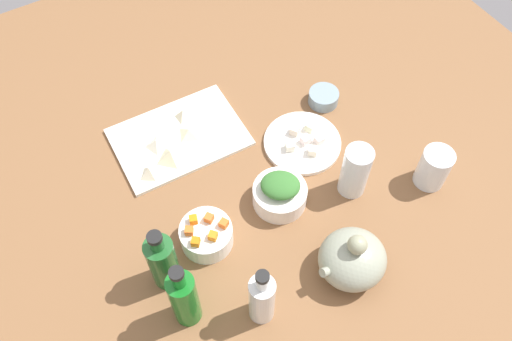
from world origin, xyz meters
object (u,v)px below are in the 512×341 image
(bowl_carrots, at_px, (206,235))
(bottle_2, at_px, (262,298))
(bowl_small_side, at_px, (323,97))
(drinking_glass_1, at_px, (355,171))
(drinking_glass_2, at_px, (434,168))
(teapot, at_px, (352,259))
(cutting_board, at_px, (179,137))
(plate_tofu, at_px, (302,143))
(bowl_greens, at_px, (280,195))
(bottle_1, at_px, (184,298))
(bottle_0, at_px, (163,261))

(bowl_carrots, relative_size, bottle_2, 0.61)
(bowl_small_side, relative_size, bottle_2, 0.41)
(drinking_glass_1, xyz_separation_m, drinking_glass_2, (-0.18, 0.08, -0.02))
(bowl_carrots, distance_m, teapot, 0.33)
(cutting_board, distance_m, bowl_small_side, 0.41)
(plate_tofu, relative_size, teapot, 1.21)
(plate_tofu, distance_m, bowl_greens, 0.19)
(bowl_greens, xyz_separation_m, bowl_carrots, (0.20, 0.00, 0.00))
(bowl_small_side, xyz_separation_m, bottle_2, (0.45, 0.42, 0.06))
(cutting_board, xyz_separation_m, bottle_1, (0.19, 0.44, 0.09))
(cutting_board, distance_m, bottle_0, 0.40)
(plate_tofu, xyz_separation_m, bottle_0, (0.46, 0.15, 0.08))
(plate_tofu, distance_m, drinking_glass_2, 0.33)
(bottle_0, distance_m, bottle_1, 0.10)
(bottle_1, relative_size, drinking_glass_2, 2.08)
(bowl_carrots, relative_size, teapot, 0.73)
(teapot, xyz_separation_m, bottle_0, (0.36, -0.19, 0.03))
(cutting_board, height_order, plate_tofu, plate_tofu)
(plate_tofu, height_order, drinking_glass_2, drinking_glass_2)
(bottle_1, bearing_deg, bowl_small_side, -149.71)
(cutting_board, distance_m, bowl_greens, 0.32)
(bottle_1, bearing_deg, teapot, 165.32)
(teapot, bearing_deg, bottle_1, -14.68)
(bowl_small_side, height_order, teapot, teapot)
(bowl_carrots, relative_size, bottle_1, 0.54)
(bowl_small_side, distance_m, drinking_glass_1, 0.29)
(bowl_greens, height_order, drinking_glass_1, drinking_glass_1)
(teapot, xyz_separation_m, bottle_1, (0.36, -0.09, 0.04))
(plate_tofu, bearing_deg, teapot, 73.33)
(bottle_0, relative_size, drinking_glass_2, 1.85)
(bottle_2, distance_m, drinking_glass_2, 0.54)
(bowl_greens, xyz_separation_m, drinking_glass_2, (-0.35, 0.14, 0.03))
(cutting_board, relative_size, bottle_2, 1.67)
(drinking_glass_1, bearing_deg, drinking_glass_2, 155.75)
(bottle_0, bearing_deg, bowl_carrots, -164.03)
(plate_tofu, distance_m, teapot, 0.37)
(cutting_board, xyz_separation_m, bowl_greens, (-0.12, 0.30, 0.02))
(plate_tofu, height_order, drinking_glass_1, drinking_glass_1)
(bowl_greens, height_order, bowl_carrots, bowl_carrots)
(bowl_small_side, xyz_separation_m, teapot, (0.23, 0.44, 0.04))
(cutting_board, relative_size, drinking_glass_1, 2.24)
(bowl_small_side, distance_m, bottle_0, 0.65)
(drinking_glass_1, bearing_deg, bottle_0, -2.33)
(bowl_carrots, relative_size, drinking_glass_2, 1.12)
(drinking_glass_1, bearing_deg, bowl_greens, -18.52)
(bowl_small_side, height_order, drinking_glass_2, drinking_glass_2)
(bottle_1, bearing_deg, drinking_glass_2, 179.85)
(bowl_carrots, xyz_separation_m, bottle_1, (0.12, 0.13, 0.07))
(bottle_2, relative_size, drinking_glass_2, 1.85)
(bowl_carrots, height_order, drinking_glass_2, drinking_glass_2)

